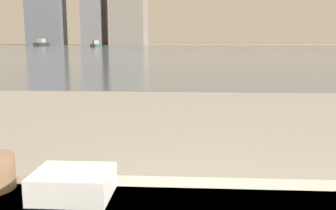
% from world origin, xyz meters
% --- Properties ---
extents(towel_stack, '(0.23, 0.19, 0.08)m').
position_xyz_m(towel_stack, '(-0.27, 0.77, 0.55)').
color(towel_stack, white).
rests_on(towel_stack, bathtub).
extents(harbor_water, '(180.00, 110.00, 0.01)m').
position_xyz_m(harbor_water, '(0.00, 62.00, 0.01)').
color(harbor_water, slate).
rests_on(harbor_water, ground_plane).
extents(harbor_boat_1, '(2.17, 4.69, 1.69)m').
position_xyz_m(harbor_boat_1, '(-33.84, 83.82, 0.61)').
color(harbor_boat_1, '#2D2D33').
rests_on(harbor_boat_1, harbor_water).
extents(harbor_boat_2, '(2.71, 3.47, 1.26)m').
position_xyz_m(harbor_boat_2, '(-17.41, 68.24, 0.45)').
color(harbor_boat_2, '#335647').
rests_on(harbor_boat_2, harbor_water).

